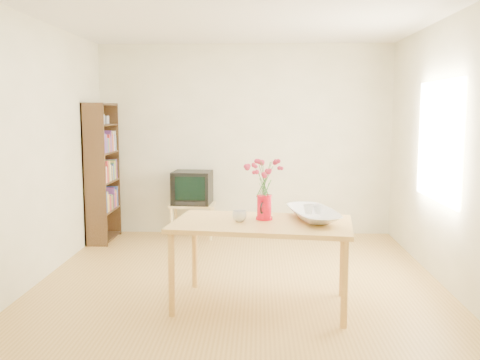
{
  "coord_description": "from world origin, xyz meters",
  "views": [
    {
      "loc": [
        0.19,
        -5.09,
        1.7
      ],
      "look_at": [
        0.0,
        0.3,
        1.0
      ],
      "focal_mm": 40.0,
      "sensor_mm": 36.0,
      "label": 1
    }
  ],
  "objects_px": {
    "pitcher": "(264,208)",
    "bowl": "(313,191)",
    "mug": "(239,216)",
    "table": "(262,230)",
    "television": "(192,187)"
  },
  "relations": [
    {
      "from": "pitcher",
      "to": "bowl",
      "type": "xyz_separation_m",
      "value": [
        0.43,
        0.02,
        0.16
      ]
    },
    {
      "from": "mug",
      "to": "television",
      "type": "height_order",
      "value": "television"
    },
    {
      "from": "mug",
      "to": "bowl",
      "type": "xyz_separation_m",
      "value": [
        0.64,
        0.11,
        0.21
      ]
    },
    {
      "from": "mug",
      "to": "bowl",
      "type": "relative_size",
      "value": 0.23
    },
    {
      "from": "mug",
      "to": "bowl",
      "type": "height_order",
      "value": "bowl"
    },
    {
      "from": "pitcher",
      "to": "mug",
      "type": "height_order",
      "value": "pitcher"
    },
    {
      "from": "table",
      "to": "bowl",
      "type": "distance_m",
      "value": 0.57
    },
    {
      "from": "pitcher",
      "to": "television",
      "type": "xyz_separation_m",
      "value": [
        -0.94,
        2.45,
        -0.17
      ]
    },
    {
      "from": "pitcher",
      "to": "bowl",
      "type": "height_order",
      "value": "bowl"
    },
    {
      "from": "bowl",
      "to": "mug",
      "type": "bearing_deg",
      "value": -170.31
    },
    {
      "from": "mug",
      "to": "television",
      "type": "bearing_deg",
      "value": -90.67
    },
    {
      "from": "pitcher",
      "to": "bowl",
      "type": "relative_size",
      "value": 0.41
    },
    {
      "from": "mug",
      "to": "table",
      "type": "bearing_deg",
      "value": 162.24
    },
    {
      "from": "table",
      "to": "bowl",
      "type": "height_order",
      "value": "bowl"
    },
    {
      "from": "table",
      "to": "mug",
      "type": "distance_m",
      "value": 0.23
    }
  ]
}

